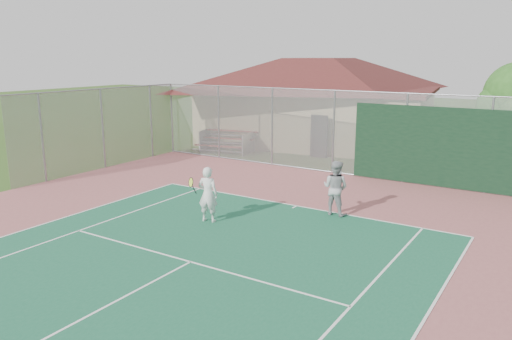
{
  "coord_description": "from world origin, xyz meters",
  "views": [
    {
      "loc": [
        7.39,
        -2.25,
        4.89
      ],
      "look_at": [
        -0.53,
        10.18,
        1.51
      ],
      "focal_mm": 35.0,
      "sensor_mm": 36.0,
      "label": 1
    }
  ],
  "objects_px": {
    "clubhouse": "(319,92)",
    "player_grey_back": "(335,188)",
    "bleachers": "(226,141)",
    "player_white_front": "(208,195)"
  },
  "relations": [
    {
      "from": "bleachers",
      "to": "player_white_front",
      "type": "relative_size",
      "value": 1.87
    },
    {
      "from": "clubhouse",
      "to": "bleachers",
      "type": "distance_m",
      "value": 6.3
    },
    {
      "from": "player_white_front",
      "to": "player_grey_back",
      "type": "height_order",
      "value": "player_grey_back"
    },
    {
      "from": "player_grey_back",
      "to": "bleachers",
      "type": "bearing_deg",
      "value": -33.03
    },
    {
      "from": "clubhouse",
      "to": "player_grey_back",
      "type": "bearing_deg",
      "value": -70.81
    },
    {
      "from": "player_white_front",
      "to": "player_grey_back",
      "type": "bearing_deg",
      "value": -152.15
    },
    {
      "from": "player_white_front",
      "to": "player_grey_back",
      "type": "relative_size",
      "value": 0.98
    },
    {
      "from": "player_white_front",
      "to": "bleachers",
      "type": "bearing_deg",
      "value": -71.73
    },
    {
      "from": "bleachers",
      "to": "player_white_front",
      "type": "bearing_deg",
      "value": -69.99
    },
    {
      "from": "bleachers",
      "to": "clubhouse",
      "type": "bearing_deg",
      "value": 48.6
    }
  ]
}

